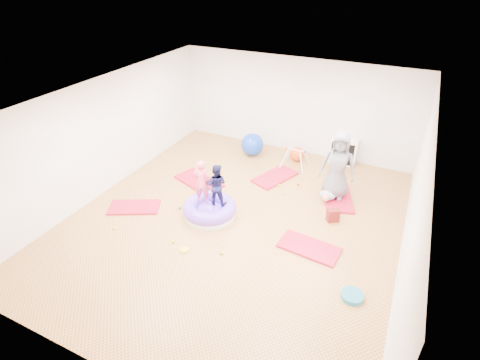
% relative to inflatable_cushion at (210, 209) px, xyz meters
% --- Properties ---
extents(room, '(7.01, 8.01, 2.81)m').
position_rel_inflatable_cushion_xyz_m(room, '(0.60, 0.06, 1.25)').
color(room, gold).
rests_on(room, ground).
extents(gym_mat_front_left, '(1.31, 1.05, 0.05)m').
position_rel_inflatable_cushion_xyz_m(gym_mat_front_left, '(-1.76, -0.54, -0.13)').
color(gym_mat_front_left, '#B7152B').
rests_on(gym_mat_front_left, ground).
extents(gym_mat_mid_left, '(1.47, 1.07, 0.06)m').
position_rel_inflatable_cushion_xyz_m(gym_mat_mid_left, '(-0.98, 1.14, -0.12)').
color(gym_mat_mid_left, '#B7152B').
rests_on(gym_mat_mid_left, ground).
extents(gym_mat_center_back, '(1.06, 1.41, 0.05)m').
position_rel_inflatable_cushion_xyz_m(gym_mat_center_back, '(0.76, 2.22, -0.12)').
color(gym_mat_center_back, '#B7152B').
rests_on(gym_mat_center_back, ground).
extents(gym_mat_right, '(1.27, 0.72, 0.05)m').
position_rel_inflatable_cushion_xyz_m(gym_mat_right, '(2.40, -0.14, -0.13)').
color(gym_mat_right, '#B7152B').
rests_on(gym_mat_right, ground).
extents(gym_mat_rear_right, '(1.04, 1.44, 0.05)m').
position_rel_inflatable_cushion_xyz_m(gym_mat_rear_right, '(2.51, 1.95, -0.12)').
color(gym_mat_rear_right, '#B7152B').
rests_on(gym_mat_rear_right, ground).
extents(inflatable_cushion, '(1.23, 1.23, 0.39)m').
position_rel_inflatable_cushion_xyz_m(inflatable_cushion, '(0.00, 0.00, 0.00)').
color(inflatable_cushion, white).
rests_on(inflatable_cushion, ground).
extents(child_pink, '(0.44, 0.36, 1.06)m').
position_rel_inflatable_cushion_xyz_m(child_pink, '(-0.18, 0.02, 0.73)').
color(child_pink, '#F75276').
rests_on(child_pink, inflatable_cushion).
extents(child_navy, '(0.54, 0.46, 0.98)m').
position_rel_inflatable_cushion_xyz_m(child_navy, '(0.14, 0.10, 0.70)').
color(child_navy, '#151444').
rests_on(child_navy, inflatable_cushion).
extents(adult_caregiver, '(0.86, 0.60, 1.68)m').
position_rel_inflatable_cushion_xyz_m(adult_caregiver, '(2.40, 1.95, 0.74)').
color(adult_caregiver, slate).
rests_on(adult_caregiver, gym_mat_rear_right).
extents(infant, '(0.38, 0.39, 0.22)m').
position_rel_inflatable_cushion_xyz_m(infant, '(2.29, 1.70, 0.02)').
color(infant, '#97A8C7').
rests_on(infant, gym_mat_rear_right).
extents(ball_pit_balls, '(3.31, 3.59, 0.07)m').
position_rel_inflatable_cushion_xyz_m(ball_pit_balls, '(-0.15, 0.71, -0.12)').
color(ball_pit_balls, yellow).
rests_on(ball_pit_balls, ground).
extents(exercise_ball_blue, '(0.67, 0.67, 0.67)m').
position_rel_inflatable_cushion_xyz_m(exercise_ball_blue, '(-0.36, 3.21, 0.18)').
color(exercise_ball_blue, '#113BBC').
rests_on(exercise_ball_blue, ground).
extents(exercise_ball_orange, '(0.42, 0.42, 0.42)m').
position_rel_inflatable_cushion_xyz_m(exercise_ball_orange, '(0.97, 3.44, 0.06)').
color(exercise_ball_orange, '#DC4D1C').
rests_on(exercise_ball_orange, ground).
extents(infant_play_gym, '(0.71, 0.68, 0.55)m').
position_rel_inflatable_cushion_xyz_m(infant_play_gym, '(1.04, 3.04, 0.21)').
color(infant_play_gym, white).
rests_on(infant_play_gym, ground).
extents(cube_shelf, '(0.74, 0.37, 0.74)m').
position_rel_inflatable_cushion_xyz_m(cube_shelf, '(2.19, 3.85, 0.22)').
color(cube_shelf, white).
rests_on(cube_shelf, ground).
extents(balance_disc, '(0.40, 0.40, 0.09)m').
position_rel_inflatable_cushion_xyz_m(balance_disc, '(3.45, -1.06, -0.11)').
color(balance_disc, teal).
rests_on(balance_disc, ground).
extents(backpack, '(0.31, 0.28, 0.31)m').
position_rel_inflatable_cushion_xyz_m(backpack, '(2.61, 0.99, 0.00)').
color(backpack, '#B10709').
rests_on(backpack, ground).
extents(yellow_toy, '(0.19, 0.19, 0.03)m').
position_rel_inflatable_cushion_xyz_m(yellow_toy, '(0.12, -1.29, -0.14)').
color(yellow_toy, yellow).
rests_on(yellow_toy, ground).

